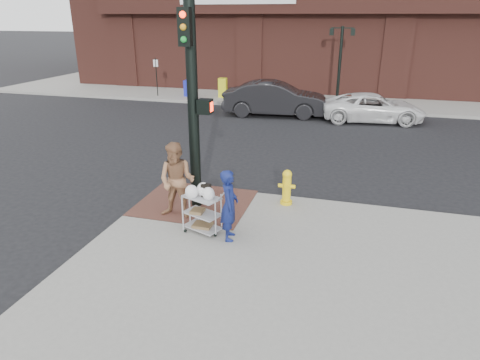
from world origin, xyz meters
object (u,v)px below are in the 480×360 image
(traffic_signal_pole, at_px, (193,100))
(pedestrian_tan, at_px, (177,181))
(lamp_post, at_px, (340,56))
(woman_blue, at_px, (229,205))
(utility_cart, at_px, (202,210))
(fire_hydrant, at_px, (287,187))
(sedan_dark, at_px, (275,99))
(minivan_white, at_px, (373,108))

(traffic_signal_pole, bearing_deg, pedestrian_tan, -105.24)
(lamp_post, distance_m, pedestrian_tan, 16.24)
(woman_blue, height_order, utility_cart, woman_blue)
(pedestrian_tan, xyz_separation_m, utility_cart, (0.81, -0.55, -0.41))
(lamp_post, relative_size, woman_blue, 2.55)
(pedestrian_tan, bearing_deg, traffic_signal_pole, 73.82)
(woman_blue, xyz_separation_m, fire_hydrant, (0.87, 2.13, -0.31))
(sedan_dark, bearing_deg, lamp_post, -42.13)
(lamp_post, xyz_separation_m, pedestrian_tan, (-2.67, -15.95, -1.55))
(traffic_signal_pole, distance_m, minivan_white, 12.46)
(traffic_signal_pole, distance_m, utility_cart, 2.59)
(traffic_signal_pole, xyz_separation_m, fire_hydrant, (2.17, 0.72, -2.21))
(minivan_white, xyz_separation_m, utility_cart, (-3.75, -12.73, 0.01))
(woman_blue, relative_size, utility_cart, 1.39)
(woman_blue, xyz_separation_m, utility_cart, (-0.68, 0.15, -0.27))
(fire_hydrant, bearing_deg, lamp_post, 88.77)
(lamp_post, height_order, traffic_signal_pole, traffic_signal_pole)
(pedestrian_tan, height_order, utility_cart, pedestrian_tan)
(pedestrian_tan, bearing_deg, minivan_white, 68.50)
(traffic_signal_pole, relative_size, fire_hydrant, 5.42)
(woman_blue, xyz_separation_m, pedestrian_tan, (-1.49, 0.70, 0.13))
(minivan_white, bearing_deg, pedestrian_tan, 152.69)
(woman_blue, height_order, minivan_white, woman_blue)
(utility_cart, bearing_deg, sedan_dark, 94.08)
(utility_cart, relative_size, fire_hydrant, 1.22)
(lamp_post, bearing_deg, traffic_signal_pole, -99.24)
(woman_blue, distance_m, sedan_dark, 12.99)
(traffic_signal_pole, xyz_separation_m, sedan_dark, (-0.29, 11.47, -1.99))
(lamp_post, distance_m, fire_hydrant, 14.65)
(minivan_white, bearing_deg, traffic_signal_pole, 152.36)
(woman_blue, bearing_deg, sedan_dark, -6.15)
(fire_hydrant, bearing_deg, minivan_white, 78.39)
(woman_blue, xyz_separation_m, minivan_white, (3.08, 12.88, -0.29))
(fire_hydrant, bearing_deg, utility_cart, -127.96)
(pedestrian_tan, relative_size, fire_hydrant, 1.99)
(lamp_post, xyz_separation_m, minivan_white, (1.90, -3.76, -1.97))
(pedestrian_tan, distance_m, utility_cart, 1.06)
(lamp_post, height_order, woman_blue, lamp_post)
(sedan_dark, distance_m, utility_cart, 12.77)
(traffic_signal_pole, distance_m, pedestrian_tan, 1.91)
(traffic_signal_pole, bearing_deg, utility_cart, -63.98)
(lamp_post, relative_size, pedestrian_tan, 2.18)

